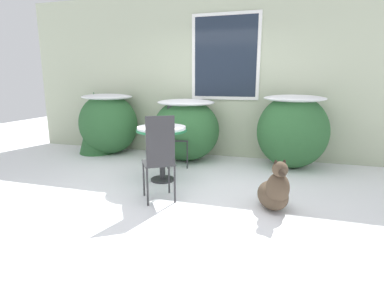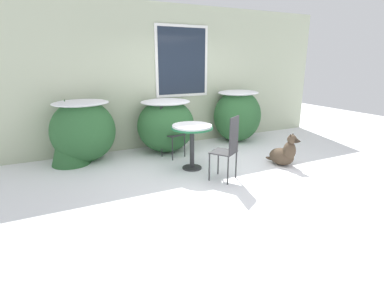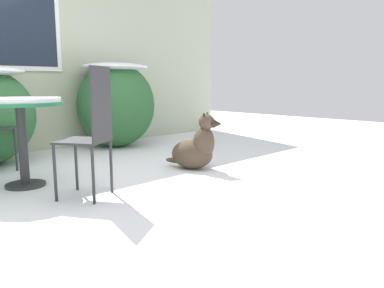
% 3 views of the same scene
% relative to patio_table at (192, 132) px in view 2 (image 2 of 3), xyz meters
% --- Properties ---
extents(ground_plane, '(16.00, 16.00, 0.00)m').
position_rel_patio_table_xyz_m(ground_plane, '(0.41, -0.44, -0.68)').
color(ground_plane, white).
extents(house_wall, '(8.00, 0.10, 3.09)m').
position_rel_patio_table_xyz_m(house_wall, '(0.43, 1.75, 0.88)').
color(house_wall, '#B2BC9E').
rests_on(house_wall, ground_plane).
extents(shrub_left, '(1.21, 0.99, 1.21)m').
position_rel_patio_table_xyz_m(shrub_left, '(-1.69, 1.28, -0.04)').
color(shrub_left, '#2D6033').
rests_on(shrub_left, ground_plane).
extents(shrub_middle, '(1.23, 1.08, 1.14)m').
position_rel_patio_table_xyz_m(shrub_middle, '(-0.02, 1.22, -0.08)').
color(shrub_middle, '#2D6033').
rests_on(shrub_middle, ground_plane).
extents(shrub_right, '(1.18, 1.02, 1.24)m').
position_rel_patio_table_xyz_m(shrub_right, '(1.85, 1.27, -0.03)').
color(shrub_right, '#2D6033').
rests_on(shrub_right, ground_plane).
extents(evergreen_bush, '(0.71, 0.71, 1.24)m').
position_rel_patio_table_xyz_m(evergreen_bush, '(-1.96, 1.26, -0.06)').
color(evergreen_bush, '#2D6033').
rests_on(evergreen_bush, ground_plane).
extents(patio_table, '(0.73, 0.73, 0.82)m').
position_rel_patio_table_xyz_m(patio_table, '(0.00, 0.00, 0.00)').
color(patio_table, '#2D2D30').
rests_on(patio_table, ground_plane).
extents(patio_chair_near_table, '(0.47, 0.47, 1.08)m').
position_rel_patio_table_xyz_m(patio_chair_near_table, '(-0.06, 0.87, -0.11)').
color(patio_chair_near_table, '#2D2D30').
rests_on(patio_chair_near_table, ground_plane).
extents(patio_chair_far_side, '(0.51, 0.51, 1.08)m').
position_rel_patio_table_xyz_m(patio_chair_far_side, '(0.27, -0.75, -0.11)').
color(patio_chair_far_side, '#2D2D30').
rests_on(patio_chair_far_side, ground_plane).
extents(dog, '(0.48, 0.66, 0.63)m').
position_rel_patio_table_xyz_m(dog, '(1.63, -0.61, -0.46)').
color(dog, '#4C3D2D').
rests_on(dog, ground_plane).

